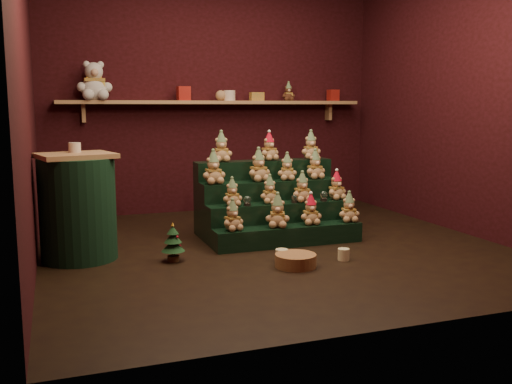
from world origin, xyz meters
name	(u,v)px	position (x,y,z in m)	size (l,w,h in m)	color
ground	(274,247)	(0.00, 0.00, 0.00)	(4.00, 4.00, 0.00)	black
back_wall	(212,94)	(0.00, 2.05, 1.40)	(4.00, 0.10, 2.80)	black
front_wall	(416,80)	(0.00, -2.05, 1.40)	(4.00, 0.10, 2.80)	black
left_wall	(19,87)	(-2.05, 0.00, 1.40)	(0.10, 4.00, 2.80)	black
right_wall	(468,92)	(2.05, 0.00, 1.40)	(0.10, 4.00, 2.80)	black
back_shelf	(216,103)	(0.00, 1.87, 1.29)	(3.60, 0.26, 0.24)	#AC8256
riser_tier_front	(289,236)	(0.15, 0.02, 0.09)	(1.40, 0.22, 0.18)	black
riser_tier_midfront	(280,221)	(0.15, 0.24, 0.18)	(1.40, 0.22, 0.36)	black
riser_tier_midback	(271,208)	(0.15, 0.46, 0.27)	(1.40, 0.22, 0.54)	black
riser_tier_back	(264,196)	(0.15, 0.68, 0.36)	(1.40, 0.22, 0.72)	black
teddy_0	(232,215)	(-0.38, 0.01, 0.32)	(0.19, 0.17, 0.27)	tan
teddy_1	(278,211)	(0.04, 0.01, 0.33)	(0.22, 0.19, 0.30)	tan
teddy_2	(311,209)	(0.37, 0.02, 0.32)	(0.20, 0.18, 0.28)	tan
teddy_3	(349,207)	(0.76, 0.01, 0.32)	(0.20, 0.18, 0.28)	tan
teddy_4	(232,192)	(-0.32, 0.23, 0.49)	(0.18, 0.16, 0.25)	tan
teddy_5	(270,189)	(0.05, 0.25, 0.49)	(0.19, 0.17, 0.26)	tan
teddy_6	(302,187)	(0.37, 0.22, 0.50)	(0.20, 0.18, 0.28)	tan
teddy_7	(336,185)	(0.74, 0.23, 0.50)	(0.20, 0.18, 0.27)	tan
teddy_8	(213,167)	(-0.44, 0.44, 0.69)	(0.22, 0.20, 0.31)	tan
teddy_9	(259,165)	(0.02, 0.47, 0.70)	(0.22, 0.20, 0.31)	tan
teddy_10	(287,167)	(0.31, 0.46, 0.67)	(0.19, 0.17, 0.26)	tan
teddy_11	(315,164)	(0.62, 0.47, 0.68)	(0.20, 0.18, 0.29)	tan
teddy_12	(221,147)	(-0.29, 0.68, 0.87)	(0.21, 0.19, 0.29)	tan
teddy_13	(269,146)	(0.21, 0.67, 0.86)	(0.20, 0.18, 0.28)	tan
teddy_14	(311,145)	(0.66, 0.66, 0.86)	(0.20, 0.18, 0.29)	tan
snow_globe_a	(247,201)	(-0.19, 0.18, 0.41)	(0.07, 0.07, 0.09)	black
snow_globe_b	(294,199)	(0.27, 0.18, 0.40)	(0.06, 0.06, 0.08)	black
snow_globe_c	(324,196)	(0.58, 0.18, 0.41)	(0.07, 0.07, 0.10)	black
side_table	(78,207)	(-1.66, 0.17, 0.44)	(0.68, 0.61, 0.88)	#AC8256
table_ornament	(75,147)	(-1.66, 0.27, 0.92)	(0.10, 0.10, 0.08)	beige
mini_christmas_tree	(173,242)	(-0.95, -0.17, 0.16)	(0.19, 0.19, 0.33)	#422C17
mug_left	(282,255)	(-0.11, -0.47, 0.05)	(0.10, 0.10, 0.10)	#F6EFB5
mug_right	(344,254)	(0.38, -0.60, 0.05)	(0.10, 0.10, 0.10)	#F6EFB5
wicker_basket	(296,260)	(-0.07, -0.65, 0.05)	(0.33, 0.33, 0.10)	#98693D
white_bear	(94,76)	(-1.38, 1.84, 1.58)	(0.37, 0.34, 0.52)	silver
brown_bear	(288,92)	(0.90, 1.84, 1.43)	(0.16, 0.14, 0.22)	#492718
gift_tin_red_a	(184,93)	(-0.39, 1.85, 1.40)	(0.14, 0.14, 0.16)	#A62119
gift_tin_cream	(229,96)	(0.15, 1.85, 1.38)	(0.14, 0.14, 0.12)	beige
gift_tin_red_b	(333,95)	(1.51, 1.85, 1.39)	(0.12, 0.12, 0.14)	#A62119
shelf_plush_ball	(221,95)	(0.05, 1.85, 1.38)	(0.12, 0.12, 0.12)	tan
scarf_gift_box	(257,97)	(0.50, 1.85, 1.37)	(0.16, 0.10, 0.10)	orange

